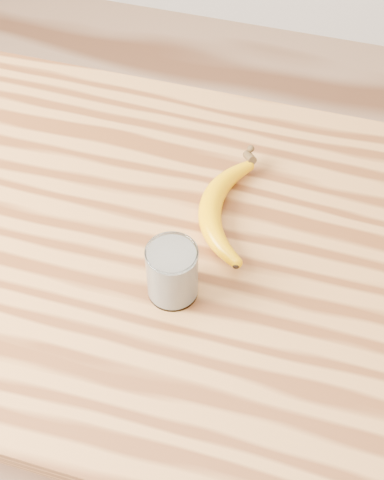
# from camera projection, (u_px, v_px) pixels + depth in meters

# --- Properties ---
(table) EXTENTS (1.20, 0.80, 0.90)m
(table) POSITION_uv_depth(u_px,v_px,m) (135.00, 279.00, 1.21)
(table) COLOR #B7783B
(table) RESTS_ON ground
(smoothie_glass) EXTENTS (0.08, 0.08, 0.10)m
(smoothie_glass) POSITION_uv_depth(u_px,v_px,m) (172.00, 272.00, 1.00)
(smoothie_glass) COLOR white
(smoothie_glass) RESTS_ON table
(banana) EXTENTS (0.16, 0.33, 0.04)m
(banana) POSITION_uv_depth(u_px,v_px,m) (210.00, 208.00, 1.12)
(banana) COLOR #EB9E00
(banana) RESTS_ON table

